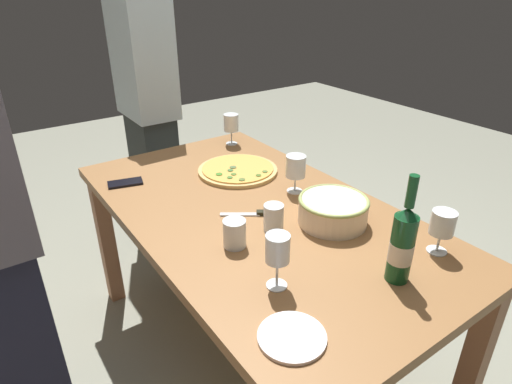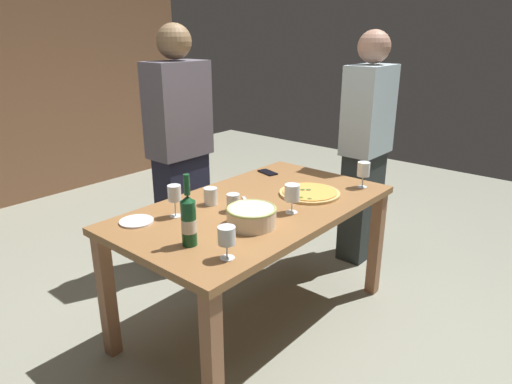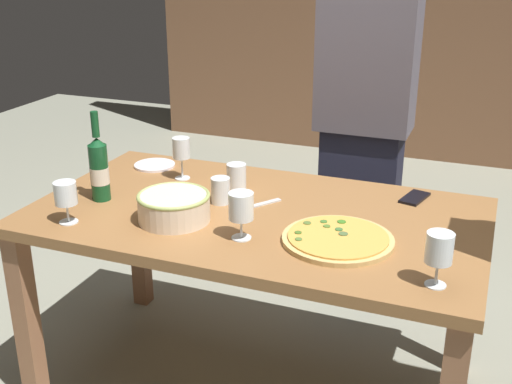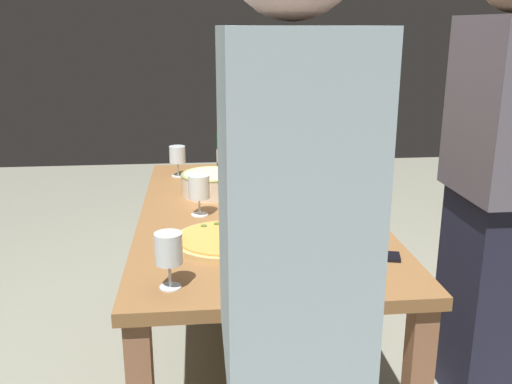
% 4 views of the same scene
% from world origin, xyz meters
% --- Properties ---
extents(ground_plane, '(8.00, 8.00, 0.00)m').
position_xyz_m(ground_plane, '(0.00, 0.00, 0.00)').
color(ground_plane, gray).
extents(dining_table, '(1.60, 0.90, 0.75)m').
position_xyz_m(dining_table, '(0.00, 0.00, 0.66)').
color(dining_table, olive).
rests_on(dining_table, ground).
extents(pizza, '(0.36, 0.36, 0.03)m').
position_xyz_m(pizza, '(0.33, -0.13, 0.76)').
color(pizza, tan).
rests_on(pizza, dining_table).
extents(serving_bowl, '(0.25, 0.25, 0.10)m').
position_xyz_m(serving_bowl, '(-0.24, -0.17, 0.80)').
color(serving_bowl, beige).
rests_on(serving_bowl, dining_table).
extents(wine_bottle, '(0.07, 0.07, 0.34)m').
position_xyz_m(wine_bottle, '(-0.58, -0.10, 0.87)').
color(wine_bottle, '#124823').
rests_on(wine_bottle, dining_table).
extents(wine_glass_near_pizza, '(0.07, 0.07, 0.17)m').
position_xyz_m(wine_glass_near_pizza, '(-0.40, 0.21, 0.87)').
color(wine_glass_near_pizza, white).
rests_on(wine_glass_near_pizza, dining_table).
extents(wine_glass_by_bottle, '(0.08, 0.08, 0.16)m').
position_xyz_m(wine_glass_by_bottle, '(0.04, -0.22, 0.86)').
color(wine_glass_by_bottle, white).
rests_on(wine_glass_by_bottle, dining_table).
extents(wine_glass_far_left, '(0.08, 0.08, 0.16)m').
position_xyz_m(wine_glass_far_left, '(0.66, -0.31, 0.86)').
color(wine_glass_far_left, white).
rests_on(wine_glass_far_left, dining_table).
extents(wine_glass_far_right, '(0.08, 0.08, 0.15)m').
position_xyz_m(wine_glass_far_right, '(-0.57, -0.32, 0.85)').
color(wine_glass_far_right, white).
rests_on(wine_glass_far_right, dining_table).
extents(cup_amber, '(0.08, 0.08, 0.10)m').
position_xyz_m(cup_amber, '(-0.16, 0.20, 0.80)').
color(cup_amber, white).
rests_on(cup_amber, dining_table).
extents(cup_ceramic, '(0.07, 0.07, 0.10)m').
position_xyz_m(cup_ceramic, '(-0.15, 0.03, 0.80)').
color(cup_ceramic, white).
rests_on(cup_ceramic, dining_table).
extents(side_plate, '(0.17, 0.17, 0.01)m').
position_xyz_m(side_plate, '(-0.58, 0.30, 0.76)').
color(side_plate, white).
rests_on(side_plate, dining_table).
extents(cell_phone, '(0.10, 0.16, 0.01)m').
position_xyz_m(cell_phone, '(0.51, 0.33, 0.76)').
color(cell_phone, black).
rests_on(cell_phone, dining_table).
extents(pizza_knife, '(0.13, 0.18, 0.02)m').
position_xyz_m(pizza_knife, '(-0.03, 0.03, 0.76)').
color(pizza_knife, silver).
rests_on(pizza_knife, dining_table).
extents(person_host, '(0.42, 0.24, 1.72)m').
position_xyz_m(person_host, '(0.19, 0.86, 0.88)').
color(person_host, '#202033').
rests_on(person_host, ground).
extents(person_guest_left, '(0.38, 0.24, 1.68)m').
position_xyz_m(person_guest_left, '(1.16, -0.06, 0.86)').
color(person_guest_left, '#2B3131').
rests_on(person_guest_left, ground).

